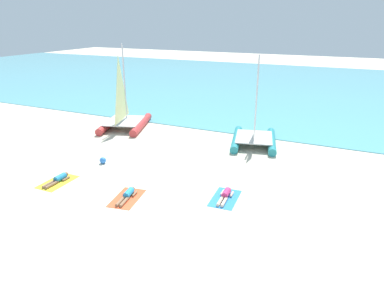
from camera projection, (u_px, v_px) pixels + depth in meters
name	position (u px, v px, depth m)	size (l,w,h in m)	color
ground_plane	(223.00, 138.00, 23.30)	(120.00, 120.00, 0.00)	beige
ocean_water	(283.00, 86.00, 41.26)	(120.00, 40.00, 0.05)	#5BB2C1
sailboat_teal	(254.00, 132.00, 21.76)	(3.62, 4.75, 5.53)	teal
sailboat_red	(124.00, 116.00, 25.12)	(4.17, 5.22, 5.93)	#CC3838
towel_left	(58.00, 182.00, 16.94)	(1.10, 1.90, 0.01)	yellow
sunbather_left	(58.00, 179.00, 16.96)	(0.54, 1.56, 0.30)	#268CCC
towel_middle	(127.00, 198.00, 15.41)	(1.10, 1.90, 0.01)	#EA5933
sunbather_middle	(127.00, 195.00, 15.43)	(0.66, 1.57, 0.30)	#268CCC
towel_right	(225.00, 198.00, 15.41)	(1.10, 1.90, 0.01)	#338CD8
sunbather_right	(225.00, 195.00, 15.42)	(0.57, 1.57, 0.30)	#D83372
beach_ball	(103.00, 160.00, 19.07)	(0.36, 0.36, 0.36)	#337FE5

